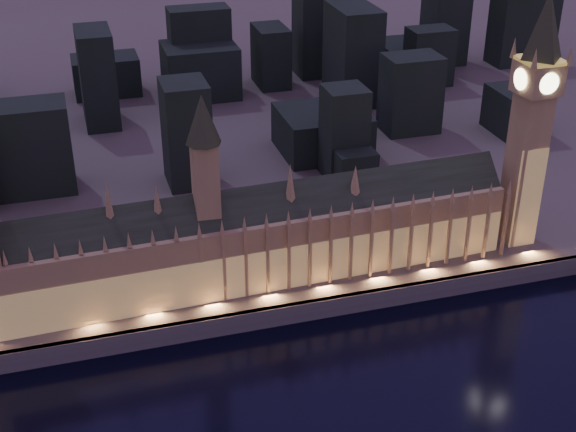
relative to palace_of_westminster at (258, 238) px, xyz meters
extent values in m
plane|color=black|center=(4.96, -61.75, -26.37)|extent=(2000.00, 2000.00, 0.00)
cube|color=#4B3C3B|center=(4.96, 458.25, -22.37)|extent=(2000.00, 960.00, 8.00)
cube|color=#4C4151|center=(4.96, -20.75, -22.37)|extent=(2000.00, 2.50, 8.00)
cube|color=#8A6C4E|center=(0.91, 0.25, -4.37)|extent=(200.62, 27.61, 28.00)
cube|color=tan|center=(0.91, -10.00, -9.37)|extent=(200.00, 0.50, 18.00)
cube|color=black|center=(0.91, 0.25, 12.63)|extent=(200.47, 23.88, 16.26)
cube|color=#8A6C4E|center=(-19.09, 0.25, 25.63)|extent=(9.00, 9.00, 32.00)
cone|color=#2B3121|center=(-19.09, 0.25, 50.63)|extent=(13.00, 13.00, 18.00)
cube|color=#8A6C4E|center=(-90.76, -10.35, -4.37)|extent=(1.20, 1.20, 28.00)
cone|color=#8A6C4E|center=(-90.76, -9.75, 12.63)|extent=(2.00, 2.00, 6.00)
cube|color=#8A6C4E|center=(-82.42, -10.35, -4.37)|extent=(1.20, 1.20, 28.00)
cone|color=#8A6C4E|center=(-82.42, -9.75, 12.63)|extent=(2.00, 2.00, 6.00)
cube|color=#8A6C4E|center=(-74.09, -10.35, -4.37)|extent=(1.20, 1.20, 28.00)
cone|color=#8A6C4E|center=(-74.09, -9.75, 12.63)|extent=(2.00, 2.00, 6.00)
cube|color=#8A6C4E|center=(-65.76, -10.35, -4.37)|extent=(1.20, 1.20, 28.00)
cone|color=#8A6C4E|center=(-65.76, -9.75, 12.63)|extent=(2.00, 2.00, 6.00)
cube|color=#8A6C4E|center=(-57.42, -10.35, -4.37)|extent=(1.20, 1.20, 28.00)
cone|color=#8A6C4E|center=(-57.42, -9.75, 12.63)|extent=(2.00, 2.00, 6.00)
cube|color=#8A6C4E|center=(-49.09, -10.35, -4.37)|extent=(1.20, 1.20, 28.00)
cone|color=#8A6C4E|center=(-49.09, -9.75, 12.63)|extent=(2.00, 2.00, 6.00)
cube|color=#8A6C4E|center=(-40.76, -10.35, -4.37)|extent=(1.20, 1.20, 28.00)
cone|color=#8A6C4E|center=(-40.76, -9.75, 12.63)|extent=(2.00, 2.00, 6.00)
cube|color=#8A6C4E|center=(-32.42, -10.35, -4.37)|extent=(1.20, 1.20, 28.00)
cone|color=#8A6C4E|center=(-32.42, -9.75, 12.63)|extent=(2.00, 2.00, 6.00)
cube|color=#8A6C4E|center=(-24.09, -10.35, -4.37)|extent=(1.20, 1.20, 28.00)
cone|color=#8A6C4E|center=(-24.09, -9.75, 12.63)|extent=(2.00, 2.00, 6.00)
cube|color=#8A6C4E|center=(-15.76, -10.35, -4.37)|extent=(1.20, 1.20, 28.00)
cone|color=#8A6C4E|center=(-15.76, -9.75, 12.63)|extent=(2.00, 2.00, 6.00)
cube|color=#8A6C4E|center=(-7.42, -10.35, -4.37)|extent=(1.20, 1.20, 28.00)
cone|color=#8A6C4E|center=(-7.42, -9.75, 12.63)|extent=(2.00, 2.00, 6.00)
cube|color=#8A6C4E|center=(0.91, -10.35, -4.37)|extent=(1.20, 1.20, 28.00)
cone|color=#8A6C4E|center=(0.91, -9.75, 12.63)|extent=(2.00, 2.00, 6.00)
cube|color=#8A6C4E|center=(9.24, -10.35, -4.37)|extent=(1.20, 1.20, 28.00)
cone|color=#8A6C4E|center=(9.24, -9.75, 12.63)|extent=(2.00, 2.00, 6.00)
cube|color=#8A6C4E|center=(17.58, -10.35, -4.37)|extent=(1.20, 1.20, 28.00)
cone|color=#8A6C4E|center=(17.58, -9.75, 12.63)|extent=(2.00, 2.00, 6.00)
cube|color=#8A6C4E|center=(25.91, -10.35, -4.37)|extent=(1.20, 1.20, 28.00)
cone|color=#8A6C4E|center=(25.91, -9.75, 12.63)|extent=(2.00, 2.00, 6.00)
cube|color=#8A6C4E|center=(34.24, -10.35, -4.37)|extent=(1.20, 1.20, 28.00)
cone|color=#8A6C4E|center=(34.24, -9.75, 12.63)|extent=(2.00, 2.00, 6.00)
cube|color=#8A6C4E|center=(42.58, -10.35, -4.37)|extent=(1.20, 1.20, 28.00)
cone|color=#8A6C4E|center=(42.58, -9.75, 12.63)|extent=(2.00, 2.00, 6.00)
cube|color=#8A6C4E|center=(50.91, -10.35, -4.37)|extent=(1.20, 1.20, 28.00)
cone|color=#8A6C4E|center=(50.91, -9.75, 12.63)|extent=(2.00, 2.00, 6.00)
cube|color=#8A6C4E|center=(59.24, -10.35, -4.37)|extent=(1.20, 1.20, 28.00)
cone|color=#8A6C4E|center=(59.24, -9.75, 12.63)|extent=(2.00, 2.00, 6.00)
cube|color=#8A6C4E|center=(67.58, -10.35, -4.37)|extent=(1.20, 1.20, 28.00)
cone|color=#8A6C4E|center=(67.58, -9.75, 12.63)|extent=(2.00, 2.00, 6.00)
cube|color=#8A6C4E|center=(75.91, -10.35, -4.37)|extent=(1.20, 1.20, 28.00)
cone|color=#8A6C4E|center=(75.91, -9.75, 12.63)|extent=(2.00, 2.00, 6.00)
cube|color=#8A6C4E|center=(84.24, -10.35, -4.37)|extent=(1.20, 1.20, 28.00)
cone|color=#8A6C4E|center=(84.24, -9.75, 12.63)|extent=(2.00, 2.00, 6.00)
cube|color=#8A6C4E|center=(92.58, -10.35, -4.37)|extent=(1.20, 1.20, 28.00)
cone|color=#8A6C4E|center=(92.58, -9.75, 12.63)|extent=(2.00, 2.00, 6.00)
cube|color=#8A6C4E|center=(100.91, -10.35, -4.37)|extent=(1.20, 1.20, 28.00)
cone|color=#8A6C4E|center=(100.91, -9.75, 12.63)|extent=(2.00, 2.00, 6.00)
cone|color=#8A6C4E|center=(-54.09, 0.25, 22.63)|extent=(4.40, 4.40, 18.00)
cone|color=#8A6C4E|center=(-37.09, 0.25, 20.63)|extent=(4.40, 4.40, 14.00)
cone|color=#8A6C4E|center=(12.91, 0.25, 21.63)|extent=(4.40, 4.40, 16.00)
cone|color=#8A6C4E|center=(38.91, 0.25, 19.63)|extent=(4.40, 4.40, 12.00)
cube|color=#8A6C4E|center=(112.96, 0.25, 14.35)|extent=(13.24, 13.24, 65.44)
cube|color=tan|center=(112.96, -5.95, 3.63)|extent=(12.00, 0.50, 44.00)
cube|color=#8A6C4E|center=(112.96, 0.25, 53.41)|extent=(15.00, 15.00, 12.67)
cube|color=#F2C64C|center=(112.96, 0.25, 60.34)|extent=(15.75, 15.75, 1.20)
cone|color=#2B3121|center=(112.96, 0.25, 73.94)|extent=(18.00, 18.00, 26.00)
cylinder|color=#FFF2BF|center=(112.96, -7.50, 53.41)|extent=(8.40, 0.50, 8.40)
cylinder|color=#FFF2BF|center=(112.96, 8.00, 53.41)|extent=(8.40, 0.50, 8.40)
cylinder|color=#FFF2BF|center=(105.21, 0.25, 53.41)|extent=(0.50, 8.40, 8.40)
cylinder|color=#FFF2BF|center=(120.71, 0.25, 53.41)|extent=(0.50, 8.40, 8.40)
cone|color=#8A6C4E|center=(105.46, -7.25, 63.74)|extent=(2.60, 2.60, 8.00)
cone|color=#8A6C4E|center=(105.46, 7.75, 63.74)|extent=(2.60, 2.60, 8.00)
cone|color=#8A6C4E|center=(120.46, -7.25, 63.74)|extent=(2.60, 2.60, 8.00)
cone|color=#8A6C4E|center=(120.46, 7.75, 63.74)|extent=(2.60, 2.60, 8.00)
cube|color=black|center=(64.77, 68.84, -8.82)|extent=(19.03, 19.80, 19.11)
cube|color=black|center=(246.78, 222.37, 5.89)|extent=(42.59, 22.95, 48.51)
cube|color=black|center=(63.96, 80.26, 4.63)|extent=(19.65, 20.18, 45.99)
cube|color=black|center=(66.90, 225.54, 0.63)|extent=(19.44, 30.73, 37.99)
cube|color=black|center=(22.33, 231.84, 7.53)|extent=(37.76, 19.44, 51.79)
cube|color=black|center=(-44.59, 187.80, 8.73)|extent=(18.99, 34.57, 54.20)
cube|color=black|center=(-10.43, 95.24, 7.15)|extent=(21.11, 25.14, 51.04)
cube|color=black|center=(-82.80, 106.91, 3.40)|extent=(38.19, 23.57, 43.54)
cube|color=black|center=(162.63, 221.22, -7.63)|extent=(43.78, 39.06, 21.48)
cube|color=black|center=(19.37, 218.02, -2.21)|extent=(44.53, 36.65, 32.31)
cube|color=black|center=(-36.81, 238.09, -6.47)|extent=(40.45, 27.15, 23.80)
cube|color=black|center=(106.79, 183.80, 10.54)|extent=(24.63, 41.01, 57.82)
cube|color=black|center=(63.96, 112.82, -7.15)|extent=(44.15, 42.43, 22.44)
cube|color=black|center=(120.38, 127.56, 3.14)|extent=(30.39, 22.61, 43.01)
cube|color=black|center=(164.89, 197.73, 0.00)|extent=(28.33, 19.81, 36.73)
cube|color=black|center=(175.87, 108.73, -6.04)|extent=(24.83, 31.49, 24.66)
cube|color=black|center=(122.06, 239.83, 4.40)|extent=(19.19, 29.53, 45.53)
cube|color=black|center=(101.42, 238.25, 18.00)|extent=(26.00, 26.00, 72.74)
cube|color=black|center=(195.13, 238.25, 15.31)|extent=(26.00, 26.00, 67.35)
camera|label=1|loc=(-64.34, -259.01, 151.95)|focal=50.00mm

